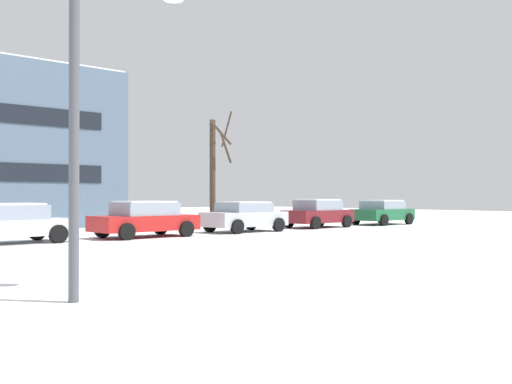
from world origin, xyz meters
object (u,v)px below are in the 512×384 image
at_px(parked_car_green, 382,212).
at_px(parked_car_silver, 244,216).
at_px(street_lamp, 98,85).
at_px(parked_car_white, 7,223).
at_px(parked_car_maroon, 318,213).
at_px(parked_car_red, 145,219).

bearing_deg(parked_car_green, parked_car_silver, -179.47).
bearing_deg(parked_car_silver, street_lamp, -137.03).
height_order(parked_car_white, parked_car_maroon, parked_car_maroon).
relative_size(parked_car_white, parked_car_silver, 1.12).
xyz_separation_m(parked_car_white, parked_car_red, (5.19, -0.26, 0.02)).
relative_size(parked_car_silver, parked_car_maroon, 1.02).
bearing_deg(street_lamp, parked_car_silver, 42.97).
bearing_deg(parked_car_white, parked_car_silver, -1.04).
height_order(parked_car_red, parked_car_silver, parked_car_red).
height_order(street_lamp, parked_car_maroon, street_lamp).
bearing_deg(parked_car_silver, parked_car_red, -179.17).
xyz_separation_m(street_lamp, parked_car_red, (7.42, 11.67, -2.66)).
relative_size(parked_car_white, parked_car_red, 1.05).
relative_size(street_lamp, parked_car_green, 1.38).
bearing_deg(street_lamp, parked_car_red, 57.56).
distance_m(parked_car_white, parked_car_red, 5.20).
distance_m(parked_car_white, parked_car_green, 20.77).
bearing_deg(parked_car_white, parked_car_red, -2.90).
bearing_deg(parked_car_green, street_lamp, -152.75).
distance_m(street_lamp, parked_car_maroon, 21.66).
xyz_separation_m(parked_car_red, parked_car_maroon, (10.38, 0.38, 0.02)).
bearing_deg(parked_car_maroon, street_lamp, -145.91).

